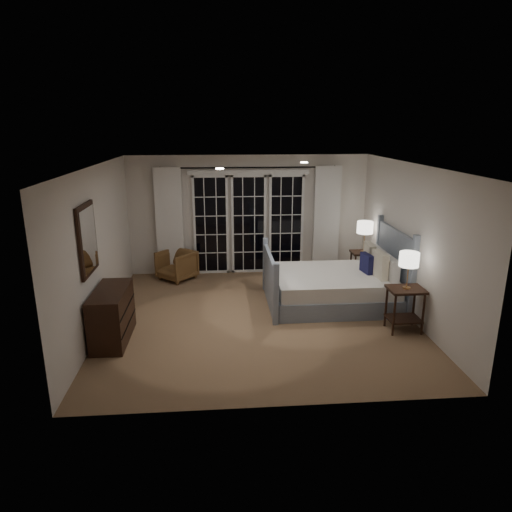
{
  "coord_description": "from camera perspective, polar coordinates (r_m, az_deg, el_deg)",
  "views": [
    {
      "loc": [
        -0.63,
        -6.98,
        3.1
      ],
      "look_at": [
        -0.04,
        0.07,
        1.05
      ],
      "focal_mm": 32.0,
      "sensor_mm": 36.0,
      "label": 1
    }
  ],
  "objects": [
    {
      "name": "downlight_a",
      "position": [
        7.74,
        6.04,
        11.56
      ],
      "size": [
        0.12,
        0.12,
        0.01
      ],
      "primitive_type": "cylinder",
      "color": "white",
      "rests_on": "ceiling"
    },
    {
      "name": "curtain_left",
      "position": [
        9.61,
        -10.76,
        4.18
      ],
      "size": [
        0.55,
        0.1,
        2.25
      ],
      "primitive_type": "cube",
      "color": "white",
      "rests_on": "curtain_rod"
    },
    {
      "name": "mirror",
      "position": [
        6.79,
        -20.32,
        1.96
      ],
      "size": [
        0.05,
        0.85,
        1.0
      ],
      "color": "black",
      "rests_on": "wall_left"
    },
    {
      "name": "french_doors",
      "position": [
        9.67,
        -0.91,
        4.16
      ],
      "size": [
        2.5,
        0.04,
        2.2
      ],
      "color": "black",
      "rests_on": "wall_back"
    },
    {
      "name": "curtain_right",
      "position": [
        9.83,
        8.8,
        4.53
      ],
      "size": [
        0.55,
        0.1,
        2.25
      ],
      "primitive_type": "cube",
      "color": "white",
      "rests_on": "curtain_rod"
    },
    {
      "name": "wall_front",
      "position": [
        4.89,
        3.01,
        -6.09
      ],
      "size": [
        5.0,
        0.02,
        2.5
      ],
      "primitive_type": "cube",
      "color": "silver",
      "rests_on": "floor"
    },
    {
      "name": "nightstand_left",
      "position": [
        7.4,
        18.12,
        -5.56
      ],
      "size": [
        0.54,
        0.43,
        0.7
      ],
      "color": "black",
      "rests_on": "floor"
    },
    {
      "name": "wall_right",
      "position": [
        7.87,
        18.85,
        1.69
      ],
      "size": [
        0.02,
        5.0,
        2.5
      ],
      "primitive_type": "cube",
      "color": "silver",
      "rests_on": "floor"
    },
    {
      "name": "ceiling",
      "position": [
        7.03,
        0.41,
        11.28
      ],
      "size": [
        5.0,
        5.0,
        0.0
      ],
      "primitive_type": "plane",
      "rotation": [
        3.14,
        0.0,
        0.0
      ],
      "color": "white",
      "rests_on": "wall_back"
    },
    {
      "name": "floor",
      "position": [
        7.66,
        0.37,
        -7.7
      ],
      "size": [
        5.0,
        5.0,
        0.0
      ],
      "primitive_type": "plane",
      "color": "#866248",
      "rests_on": "ground"
    },
    {
      "name": "wall_back",
      "position": [
        9.68,
        -0.93,
        5.14
      ],
      "size": [
        5.0,
        0.02,
        2.5
      ],
      "primitive_type": "cube",
      "color": "silver",
      "rests_on": "floor"
    },
    {
      "name": "curtain_rod",
      "position": [
        9.44,
        -0.92,
        10.99
      ],
      "size": [
        3.5,
        0.03,
        0.03
      ],
      "primitive_type": "cylinder",
      "rotation": [
        0.0,
        1.57,
        0.0
      ],
      "color": "black",
      "rests_on": "wall_back"
    },
    {
      "name": "armchair",
      "position": [
        9.54,
        -9.88,
        -1.13
      ],
      "size": [
        0.92,
        0.93,
        0.61
      ],
      "primitive_type": "imported",
      "rotation": [
        0.0,
        0.0,
        -0.73
      ],
      "color": "brown",
      "rests_on": "floor"
    },
    {
      "name": "dresser",
      "position": [
        7.09,
        -17.55,
        -7.08
      ],
      "size": [
        0.47,
        1.11,
        0.79
      ],
      "color": "black",
      "rests_on": "floor"
    },
    {
      "name": "lamp_right",
      "position": [
        9.34,
        13.47,
        3.46
      ],
      "size": [
        0.32,
        0.32,
        0.62
      ],
      "color": "tan",
      "rests_on": "nightstand_right"
    },
    {
      "name": "lamp_left",
      "position": [
        7.19,
        18.6,
        -0.46
      ],
      "size": [
        0.29,
        0.29,
        0.57
      ],
      "color": "tan",
      "rests_on": "nightstand_left"
    },
    {
      "name": "nightstand_right",
      "position": [
        9.51,
        13.2,
        -0.7
      ],
      "size": [
        0.48,
        0.38,
        0.62
      ],
      "color": "black",
      "rests_on": "floor"
    },
    {
      "name": "bed",
      "position": [
        8.26,
        9.88,
        -3.64
      ],
      "size": [
        2.28,
        1.64,
        1.33
      ],
      "color": "gray",
      "rests_on": "floor"
    },
    {
      "name": "downlight_b",
      "position": [
        6.61,
        -4.56,
        10.83
      ],
      "size": [
        0.12,
        0.12,
        0.01
      ],
      "primitive_type": "cylinder",
      "color": "white",
      "rests_on": "ceiling"
    },
    {
      "name": "wall_left",
      "position": [
        7.46,
        -19.11,
        0.9
      ],
      "size": [
        0.02,
        5.0,
        2.5
      ],
      "primitive_type": "cube",
      "color": "silver",
      "rests_on": "floor"
    }
  ]
}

